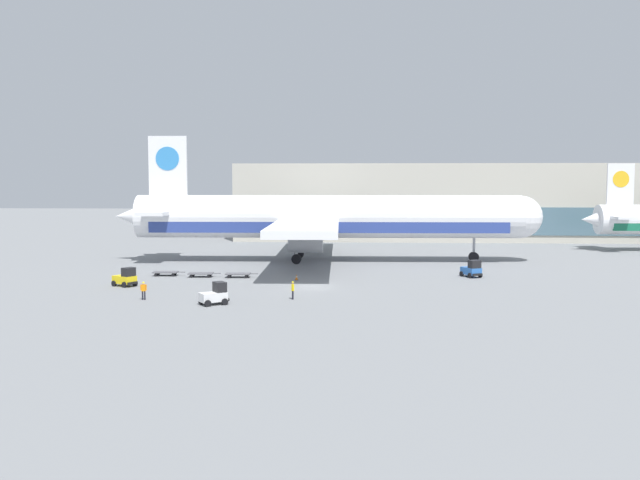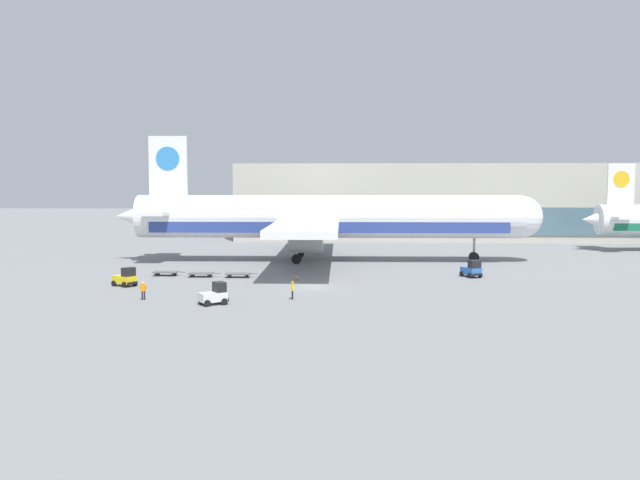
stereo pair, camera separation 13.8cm
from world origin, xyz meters
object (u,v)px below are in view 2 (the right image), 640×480
at_px(airplane_main, 323,218).
at_px(ground_crew_near, 292,289).
at_px(baggage_tug_mid, 215,295).
at_px(baggage_tug_far, 472,270).
at_px(baggage_tug_foreground, 126,278).
at_px(baggage_dolly_third, 238,274).
at_px(ground_crew_far, 143,289).
at_px(baggage_dolly_second, 201,274).
at_px(baggage_dolly_lead, 166,272).
at_px(traffic_cone_near, 296,277).

height_order(airplane_main, ground_crew_near, airplane_main).
height_order(baggage_tug_mid, baggage_tug_far, same).
xyz_separation_m(airplane_main, ground_crew_near, (-1.04, -31.42, -4.85)).
xyz_separation_m(baggage_tug_foreground, baggage_tug_mid, (11.54, -10.26, 0.00)).
bearing_deg(ground_crew_near, baggage_tug_mid, 103.11).
relative_size(baggage_dolly_third, ground_crew_far, 2.19).
distance_m(baggage_tug_foreground, ground_crew_near, 19.53).
distance_m(baggage_tug_mid, baggage_dolly_second, 18.56).
distance_m(baggage_tug_mid, baggage_dolly_lead, 20.97).
relative_size(baggage_dolly_third, ground_crew_near, 2.21).
relative_size(baggage_tug_mid, traffic_cone_near, 4.48).
relative_size(baggage_tug_foreground, baggage_dolly_lead, 0.75).
relative_size(baggage_dolly_lead, baggage_dolly_second, 1.00).
xyz_separation_m(baggage_dolly_second, traffic_cone_near, (11.13, -1.84, -0.08)).
height_order(baggage_tug_mid, baggage_dolly_third, baggage_tug_mid).
xyz_separation_m(baggage_tug_foreground, baggage_dolly_second, (6.23, 7.51, -0.49)).
height_order(baggage_dolly_lead, ground_crew_near, ground_crew_near).
relative_size(baggage_dolly_second, ground_crew_far, 2.19).
relative_size(baggage_tug_mid, ground_crew_far, 1.65).
xyz_separation_m(airplane_main, baggage_dolly_lead, (-17.32, -15.95, -5.45)).
relative_size(baggage_tug_mid, baggage_tug_far, 1.00).
distance_m(baggage_tug_foreground, baggage_dolly_third, 12.88).
bearing_deg(baggage_tug_mid, baggage_dolly_second, 72.12).
xyz_separation_m(baggage_dolly_lead, ground_crew_near, (16.28, -15.47, 0.60)).
xyz_separation_m(airplane_main, baggage_tug_far, (17.90, -15.13, -4.96)).
xyz_separation_m(airplane_main, baggage_dolly_second, (-12.99, -16.79, -5.45)).
bearing_deg(airplane_main, baggage_tug_foreground, -130.07).
distance_m(baggage_tug_far, traffic_cone_near, 20.07).
bearing_deg(ground_crew_near, baggage_dolly_third, 15.56).
distance_m(baggage_dolly_lead, baggage_dolly_third, 8.69).
height_order(baggage_tug_far, ground_crew_far, baggage_tug_far).
bearing_deg(airplane_main, baggage_dolly_second, -129.46).
height_order(baggage_dolly_second, ground_crew_far, ground_crew_far).
xyz_separation_m(baggage_dolly_lead, baggage_dolly_third, (8.63, -0.97, 0.00)).
relative_size(baggage_tug_foreground, ground_crew_near, 1.66).
relative_size(airplane_main, baggage_tug_foreground, 20.62).
distance_m(baggage_tug_far, baggage_dolly_second, 30.93).
relative_size(baggage_dolly_lead, baggage_dolly_third, 1.00).
xyz_separation_m(airplane_main, ground_crew_far, (-14.77, -32.49, -4.84)).
relative_size(baggage_tug_far, traffic_cone_near, 4.48).
bearing_deg(baggage_dolly_lead, airplane_main, 39.59).
bearing_deg(traffic_cone_near, ground_crew_near, -86.31).
xyz_separation_m(baggage_tug_mid, ground_crew_far, (-7.09, 2.07, 0.12)).
bearing_deg(baggage_dolly_second, baggage_tug_foreground, -132.72).
height_order(airplane_main, baggage_dolly_third, airplane_main).
bearing_deg(airplane_main, ground_crew_near, -93.62).
distance_m(airplane_main, baggage_tug_foreground, 31.38).
bearing_deg(baggage_dolly_second, traffic_cone_near, -12.46).
bearing_deg(baggage_tug_far, baggage_dolly_lead, -115.95).
height_order(baggage_dolly_third, ground_crew_near, ground_crew_near).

